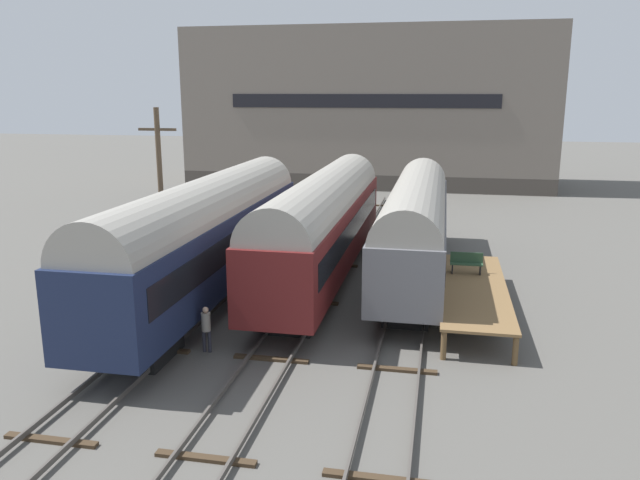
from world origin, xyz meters
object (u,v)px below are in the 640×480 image
at_px(train_car_navy, 207,232).
at_px(train_car_maroon, 324,220).
at_px(train_car_grey, 416,221).
at_px(person_worker, 206,325).
at_px(bench, 466,262).
at_px(utility_pole, 161,194).

bearing_deg(train_car_navy, train_car_maroon, 43.54).
height_order(train_car_maroon, train_car_grey, train_car_maroon).
bearing_deg(train_car_maroon, person_worker, -104.49).
bearing_deg(person_worker, train_car_grey, 57.65).
relative_size(train_car_navy, train_car_maroon, 0.99).
bearing_deg(train_car_grey, train_car_maroon, -163.57).
relative_size(train_car_navy, person_worker, 11.28).
height_order(train_car_navy, train_car_grey, train_car_navy).
distance_m(bench, utility_pole, 14.18).
distance_m(bench, person_worker, 11.95).
distance_m(train_car_navy, train_car_grey, 10.01).
bearing_deg(train_car_grey, utility_pole, -165.10).
bearing_deg(train_car_navy, train_car_grey, 31.90).
relative_size(train_car_maroon, bench, 13.53).
bearing_deg(utility_pole, train_car_navy, -35.78).
distance_m(train_car_navy, train_car_maroon, 5.86).
relative_size(train_car_grey, utility_pole, 2.19).
distance_m(train_car_navy, person_worker, 5.88).
distance_m(train_car_grey, bench, 3.74).
relative_size(train_car_grey, person_worker, 10.82).
relative_size(train_car_maroon, train_car_grey, 1.06).
relative_size(train_car_navy, bench, 13.34).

